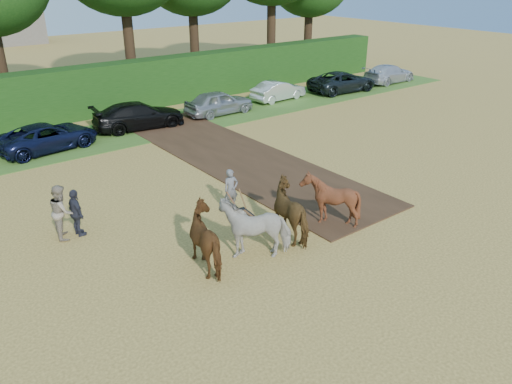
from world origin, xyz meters
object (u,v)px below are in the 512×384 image
(spectator_far, at_px, (76,213))
(parked_cars, at_px, (199,107))
(spectator_near, at_px, (62,211))
(plough_team, at_px, (274,217))

(spectator_far, xyz_separation_m, parked_cars, (10.85, 9.84, -0.13))
(spectator_near, distance_m, plough_team, 7.06)
(parked_cars, bearing_deg, spectator_near, -139.44)
(spectator_near, relative_size, parked_cars, 0.05)
(spectator_near, bearing_deg, plough_team, -114.87)
(spectator_near, height_order, plough_team, plough_team)
(spectator_near, relative_size, spectator_far, 1.12)
(spectator_far, relative_size, plough_team, 0.27)
(plough_team, relative_size, parked_cars, 0.15)
(spectator_near, height_order, spectator_far, spectator_near)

